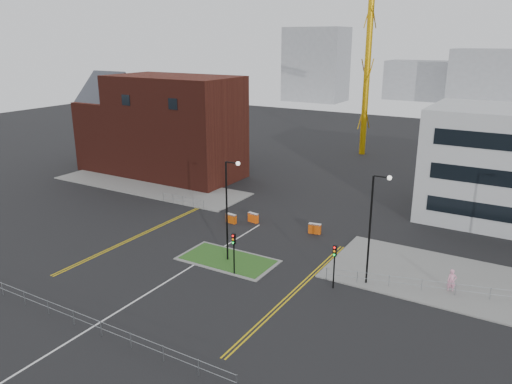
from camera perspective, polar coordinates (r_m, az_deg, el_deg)
ground at (r=40.26m, az=-12.15°, el=-11.18°), size 200.00×200.00×0.00m
pavement_left at (r=67.94m, az=-12.15°, el=0.73°), size 28.00×8.00×0.12m
pavement_right at (r=43.84m, az=24.26°, el=-9.86°), size 24.00×10.00×0.12m
island_kerb at (r=44.68m, az=-3.26°, el=-7.76°), size 8.60×4.60×0.08m
grass_island at (r=44.67m, az=-3.26°, el=-7.74°), size 8.00×4.00×0.12m
brick_building at (r=72.72m, az=-11.03°, el=7.37°), size 24.20×10.07×14.24m
streetlamp_island at (r=42.58m, az=-3.13°, el=-1.26°), size 1.46×0.36×9.18m
streetlamp_right_near at (r=39.41m, az=13.25°, el=-3.25°), size 1.46×0.36×9.18m
traffic_light_island at (r=41.10m, az=-2.56°, el=-6.19°), size 0.28×0.33×3.65m
traffic_light_right at (r=39.37m, az=8.96°, el=-7.49°), size 0.28×0.33×3.65m
railing_front at (r=36.36m, az=-18.78°, el=-13.66°), size 24.05×0.05×1.10m
railing_left at (r=59.17m, az=-8.35°, el=-0.83°), size 6.05×0.05×1.10m
railing_right at (r=41.41m, az=21.86°, el=-10.05°), size 19.05×5.05×1.10m
centre_line at (r=41.55m, az=-10.27°, el=-10.11°), size 0.15×30.00×0.01m
yellow_left_a at (r=52.52m, az=-12.08°, el=-4.26°), size 0.12×24.00×0.01m
yellow_left_b at (r=52.32m, az=-11.83°, el=-4.32°), size 0.12×24.00×0.01m
yellow_right_a at (r=39.78m, az=4.29°, el=-11.17°), size 0.12×20.00×0.01m
yellow_right_b at (r=39.66m, az=4.68°, el=-11.27°), size 0.12×20.00×0.01m
skyline_a at (r=159.46m, az=6.87°, el=14.26°), size 18.00×12.00×22.00m
skyline_b at (r=156.58m, az=25.73°, el=11.57°), size 24.00×12.00×16.00m
skyline_d at (r=169.21m, az=19.84°, el=11.86°), size 30.00×12.00×12.00m
pedestrian at (r=41.82m, az=21.46°, el=-9.46°), size 0.82×0.69×1.91m
barrier_left at (r=53.30m, az=-0.33°, el=-2.90°), size 1.26×0.62×1.02m
barrier_mid at (r=53.14m, az=-2.85°, el=-3.00°), size 1.23×0.53×1.00m
barrier_right at (r=50.61m, az=6.73°, el=-4.13°), size 1.30×0.63×1.05m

